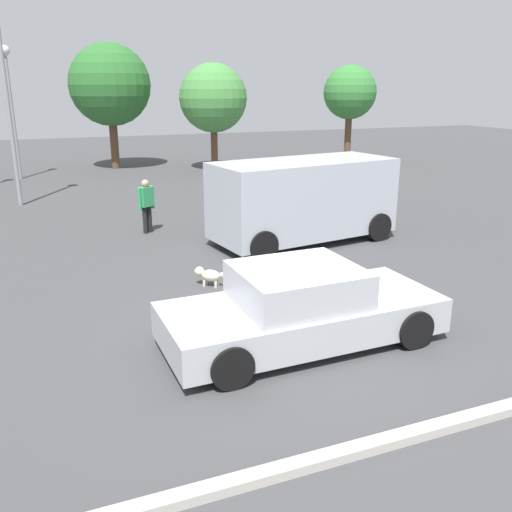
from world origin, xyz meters
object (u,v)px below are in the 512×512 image
Objects in this scene: light_post_near at (1,52)px; sedan_foreground at (301,309)px; pedestrian at (146,202)px; light_post_far at (9,88)px; van_white at (303,199)px; dog at (209,275)px.

sedan_foreground is at bearing -71.94° from light_post_near.
pedestrian is 12.53m from light_post_far.
van_white is 3.33× the size of pedestrian.
light_post_far is at bearing 165.13° from pedestrian.
sedan_foreground is 0.59× the size of light_post_near.
dog is 0.35× the size of pedestrian.
light_post_far reaches higher than sedan_foreground.
van_white is at bearing -63.12° from light_post_far.
light_post_far reaches higher than pedestrian.
light_post_near is at bearing -89.38° from light_post_far.
light_post_near is (-3.42, 5.42, 4.17)m from pedestrian.
sedan_foreground is 7.98m from pedestrian.
dog is at bearing -27.62° from pedestrian.
sedan_foreground is at bearing -24.84° from pedestrian.
sedan_foreground is 14.73m from light_post_near.
dog is 0.10× the size of light_post_far.
dog is 0.11× the size of van_white.
light_post_far is at bearing 90.62° from light_post_near.
van_white is at bearing 61.91° from sedan_foreground.
light_post_near is at bearing 106.77° from sedan_foreground.
pedestrian is at bearing -73.33° from light_post_far.
pedestrian is at bearing -46.87° from dog.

